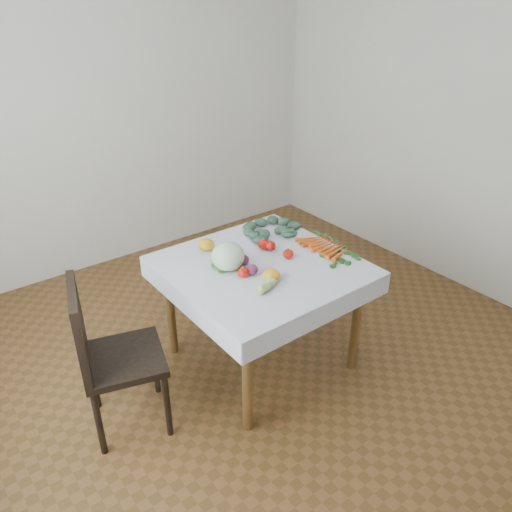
{
  "coord_description": "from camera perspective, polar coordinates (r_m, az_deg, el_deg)",
  "views": [
    {
      "loc": [
        -1.68,
        -2.14,
        2.29
      ],
      "look_at": [
        -0.03,
        0.01,
        0.82
      ],
      "focal_mm": 35.0,
      "sensor_mm": 36.0,
      "label": 1
    }
  ],
  "objects": [
    {
      "name": "chair",
      "position": [
        2.88,
        -16.86,
        -10.29
      ],
      "size": [
        0.54,
        0.54,
        0.96
      ],
      "color": "black",
      "rests_on": "ground"
    },
    {
      "name": "tomatillo_cluster",
      "position": [
        2.87,
        1.17,
        -3.29
      ],
      "size": [
        0.11,
        0.14,
        0.05
      ],
      "color": "#A9C974",
      "rests_on": "tablecloth"
    },
    {
      "name": "ground",
      "position": [
        3.56,
        0.57,
        -11.62
      ],
      "size": [
        4.0,
        4.0,
        0.0
      ],
      "primitive_type": "plane",
      "color": "brown"
    },
    {
      "name": "cabbage",
      "position": [
        3.04,
        -3.21,
        -0.01
      ],
      "size": [
        0.2,
        0.2,
        0.18
      ],
      "primitive_type": "ellipsoid",
      "rotation": [
        0.0,
        0.0,
        -0.01
      ],
      "color": "silver",
      "rests_on": "tablecloth"
    },
    {
      "name": "tomato_c",
      "position": [
        3.19,
        3.71,
        0.22
      ],
      "size": [
        0.09,
        0.09,
        0.06
      ],
      "primitive_type": "ellipsoid",
      "rotation": [
        0.0,
        0.0,
        -0.42
      ],
      "color": "red",
      "rests_on": "tablecloth"
    },
    {
      "name": "basil_bunch",
      "position": [
        3.24,
        9.57,
        -0.22
      ],
      "size": [
        0.24,
        0.21,
        0.01
      ],
      "color": "#27561B",
      "rests_on": "tablecloth"
    },
    {
      "name": "tablecloth",
      "position": [
        3.13,
        0.63,
        -1.01
      ],
      "size": [
        1.12,
        1.12,
        0.01
      ],
      "primitive_type": "cube",
      "color": "white",
      "rests_on": "table"
    },
    {
      "name": "table",
      "position": [
        3.18,
        0.62,
        -2.57
      ],
      "size": [
        1.0,
        1.0,
        0.75
      ],
      "color": "brown",
      "rests_on": "ground"
    },
    {
      "name": "heirloom_back",
      "position": [
        3.3,
        -5.69,
        1.31
      ],
      "size": [
        0.12,
        0.12,
        0.08
      ],
      "primitive_type": "ellipsoid",
      "rotation": [
        0.0,
        0.0,
        -0.07
      ],
      "color": "#F2AD19",
      "rests_on": "tablecloth"
    },
    {
      "name": "dill_bunch",
      "position": [
        3.12,
        -3.67,
        -0.89
      ],
      "size": [
        0.21,
        0.2,
        0.02
      ],
      "color": "#477F3A",
      "rests_on": "tablecloth"
    },
    {
      "name": "tomato_d",
      "position": [
        3.31,
        0.84,
        1.37
      ],
      "size": [
        0.09,
        0.09,
        0.06
      ],
      "primitive_type": "ellipsoid",
      "rotation": [
        0.0,
        0.0,
        -0.3
      ],
      "color": "red",
      "rests_on": "tablecloth"
    },
    {
      "name": "back_wall",
      "position": [
        4.57,
        -15.55,
        15.57
      ],
      "size": [
        4.0,
        0.04,
        2.7
      ],
      "primitive_type": "cube",
      "color": "silver",
      "rests_on": "ground"
    },
    {
      "name": "tomato_a",
      "position": [
        2.98,
        -1.45,
        -1.9
      ],
      "size": [
        0.09,
        0.09,
        0.06
      ],
      "primitive_type": "ellipsoid",
      "rotation": [
        0.0,
        0.0,
        0.27
      ],
      "color": "red",
      "rests_on": "tablecloth"
    },
    {
      "name": "onion_a",
      "position": [
        3.12,
        -1.5,
        -0.42
      ],
      "size": [
        0.08,
        0.08,
        0.07
      ],
      "primitive_type": "ellipsoid",
      "rotation": [
        0.0,
        0.0,
        0.03
      ],
      "color": "#5C1A40",
      "rests_on": "tablecloth"
    },
    {
      "name": "onion_b",
      "position": [
        3.01,
        -0.46,
        -1.55
      ],
      "size": [
        0.08,
        0.08,
        0.06
      ],
      "primitive_type": "ellipsoid",
      "rotation": [
        0.0,
        0.0,
        -0.2
      ],
      "color": "#5C1A40",
      "rests_on": "tablecloth"
    },
    {
      "name": "kale_bunch",
      "position": [
        3.53,
        1.79,
        3.05
      ],
      "size": [
        0.36,
        0.34,
        0.05
      ],
      "color": "#385C42",
      "rests_on": "tablecloth"
    },
    {
      "name": "heirloom_front",
      "position": [
        2.94,
        1.78,
        -2.2
      ],
      "size": [
        0.13,
        0.13,
        0.07
      ],
      "primitive_type": "ellipsoid",
      "rotation": [
        0.0,
        0.0,
        0.28
      ],
      "color": "#F2AD19",
      "rests_on": "tablecloth"
    },
    {
      "name": "carrot_bunch",
      "position": [
        3.35,
        7.96,
        1.21
      ],
      "size": [
        0.22,
        0.39,
        0.03
      ],
      "color": "orange",
      "rests_on": "tablecloth"
    },
    {
      "name": "tomato_b",
      "position": [
        3.29,
        1.64,
        1.18
      ],
      "size": [
        0.08,
        0.08,
        0.06
      ],
      "primitive_type": "ellipsoid",
      "rotation": [
        0.0,
        0.0,
        -0.13
      ],
      "color": "red",
      "rests_on": "tablecloth"
    }
  ]
}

